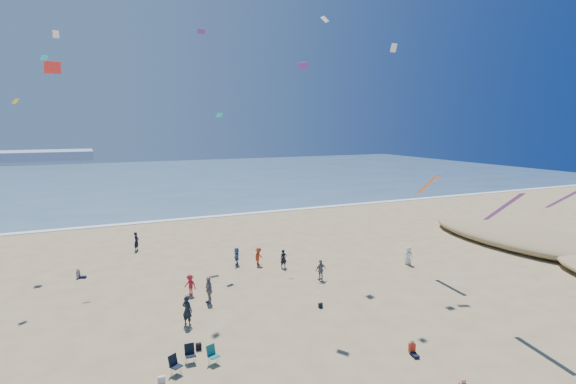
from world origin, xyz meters
name	(u,v)px	position (x,y,z in m)	size (l,w,h in m)	color
ocean	(124,179)	(0.00, 95.00, 0.03)	(220.00, 100.00, 0.06)	#476B84
surf_line	(157,221)	(0.00, 45.00, 0.04)	(220.00, 1.20, 0.08)	white
standing_flyers	(305,300)	(4.77, 11.27, 0.86)	(37.00, 38.06, 1.93)	black
seated_group	(300,361)	(1.36, 5.03, 0.42)	(17.78, 31.87, 0.84)	silver
chair_cluster	(194,358)	(-3.69, 7.45, 0.50)	(2.80, 1.52, 1.00)	black
white_tote	(161,380)	(-5.48, 6.56, 0.20)	(0.35, 0.20, 0.40)	silver
black_backpack	(199,347)	(-3.03, 9.16, 0.19)	(0.30, 0.22, 0.38)	black
navy_bag	(320,305)	(6.07, 11.47, 0.17)	(0.28, 0.18, 0.34)	black
kites_aloft	(350,113)	(9.00, 12.82, 13.39)	(35.83, 39.79, 23.13)	#0CBECA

